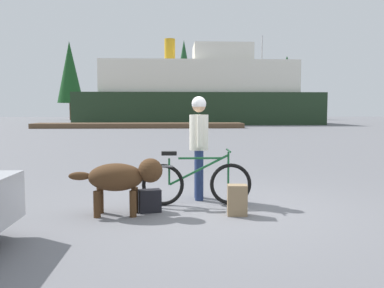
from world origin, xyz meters
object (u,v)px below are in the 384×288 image
(backpack, at_px, (237,200))
(sailboat_moored, at_px, (261,119))
(handbag_pannier, at_px, (150,201))
(ferry_boat, at_px, (199,94))
(person_cyclist, at_px, (199,137))
(dog, at_px, (122,177))
(bicycle, at_px, (196,182))

(backpack, bearing_deg, sailboat_moored, 77.22)
(handbag_pannier, height_order, ferry_boat, ferry_boat)
(person_cyclist, bearing_deg, handbag_pannier, -132.43)
(person_cyclist, distance_m, handbag_pannier, 1.46)
(dog, height_order, handbag_pannier, dog)
(ferry_boat, bearing_deg, person_cyclist, -93.78)
(sailboat_moored, bearing_deg, dog, -105.17)
(person_cyclist, xyz_separation_m, handbag_pannier, (-0.79, -0.86, -0.88))
(bicycle, xyz_separation_m, sailboat_moored, (9.16, 37.27, 0.15))
(bicycle, bearing_deg, dog, -153.32)
(person_cyclist, bearing_deg, ferry_boat, 86.22)
(bicycle, distance_m, backpack, 0.87)
(person_cyclist, xyz_separation_m, backpack, (0.48, -1.11, -0.83))
(dog, bearing_deg, person_cyclist, 40.61)
(person_cyclist, height_order, backpack, person_cyclist)
(backpack, height_order, handbag_pannier, backpack)
(handbag_pannier, bearing_deg, backpack, -11.05)
(bicycle, distance_m, person_cyclist, 0.83)
(sailboat_moored, bearing_deg, person_cyclist, -103.86)
(handbag_pannier, xyz_separation_m, sailboat_moored, (9.87, 37.67, 0.35))
(dog, distance_m, handbag_pannier, 0.56)
(backpack, xyz_separation_m, handbag_pannier, (-1.27, 0.25, -0.05))
(backpack, distance_m, sailboat_moored, 38.88)
(backpack, relative_size, handbag_pannier, 1.31)
(bicycle, xyz_separation_m, dog, (-1.09, -0.55, 0.18))
(person_cyclist, bearing_deg, bicycle, -99.53)
(backpack, height_order, sailboat_moored, sailboat_moored)
(person_cyclist, height_order, ferry_boat, ferry_boat)
(ferry_boat, bearing_deg, sailboat_moored, 4.09)
(bicycle, xyz_separation_m, person_cyclist, (0.08, 0.45, 0.69))
(backpack, bearing_deg, dog, 176.39)
(person_cyclist, relative_size, dog, 1.29)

